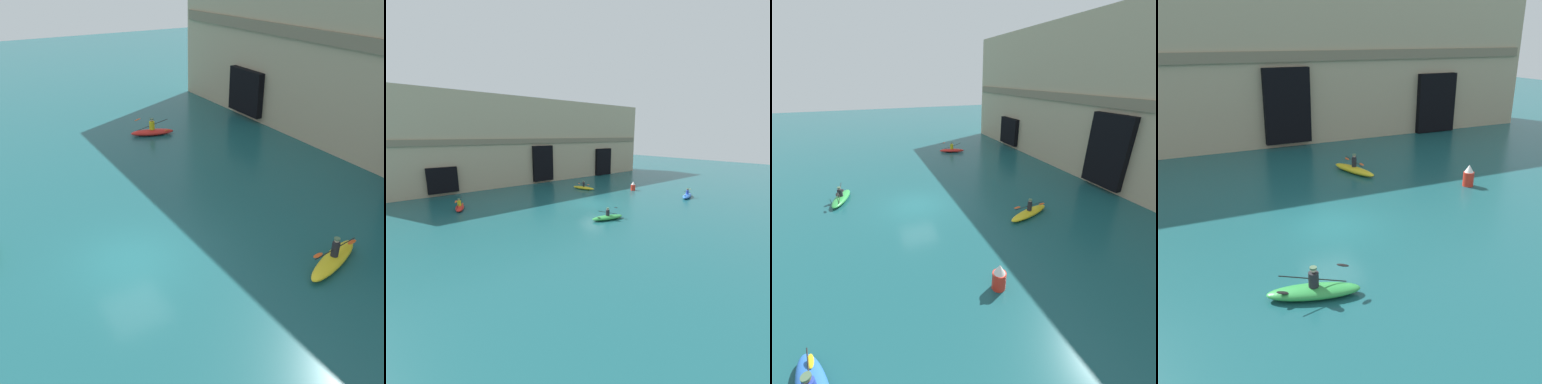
{
  "view_description": "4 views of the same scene",
  "coord_description": "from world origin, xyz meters",
  "views": [
    {
      "loc": [
        12.57,
        -4.77,
        9.97
      ],
      "look_at": [
        -1.59,
        3.62,
        1.26
      ],
      "focal_mm": 40.0,
      "sensor_mm": 36.0,
      "label": 1
    },
    {
      "loc": [
        -18.25,
        -20.19,
        7.38
      ],
      "look_at": [
        0.25,
        2.88,
        0.77
      ],
      "focal_mm": 24.0,
      "sensor_mm": 36.0,
      "label": 2
    },
    {
      "loc": [
        16.0,
        -2.68,
        8.22
      ],
      "look_at": [
        0.96,
        3.19,
        0.88
      ],
      "focal_mm": 24.0,
      "sensor_mm": 36.0,
      "label": 3
    },
    {
      "loc": [
        -6.41,
        -15.99,
        7.89
      ],
      "look_at": [
        1.56,
        1.48,
        0.81
      ],
      "focal_mm": 40.0,
      "sensor_mm": 36.0,
      "label": 4
    }
  ],
  "objects": [
    {
      "name": "cliff_bluff",
      "position": [
        1.85,
        17.65,
        6.32
      ],
      "size": [
        44.91,
        6.95,
        12.7
      ],
      "color": "tan",
      "rests_on": "ground"
    },
    {
      "name": "kayak_green",
      "position": [
        -2.61,
        -4.88,
        0.23
      ],
      "size": [
        3.12,
        1.61,
        1.08
      ],
      "rotation": [
        0.0,
        0.0,
        2.87
      ],
      "color": "green",
      "rests_on": "ground"
    },
    {
      "name": "marker_buoy",
      "position": [
        8.85,
        1.68,
        0.56
      ],
      "size": [
        0.59,
        0.59,
        1.21
      ],
      "color": "red",
      "rests_on": "ground"
    },
    {
      "name": "ground_plane",
      "position": [
        0.0,
        0.0,
        0.0
      ],
      "size": [
        120.0,
        120.0,
        0.0
      ],
      "primitive_type": "plane",
      "color": "#195156"
    },
    {
      "name": "kayak_yellow",
      "position": [
        4.09,
        6.43,
        0.24
      ],
      "size": [
        1.73,
        3.35,
        1.18
      ],
      "rotation": [
        0.0,
        0.0,
        1.89
      ],
      "color": "yellow",
      "rests_on": "ground"
    }
  ]
}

